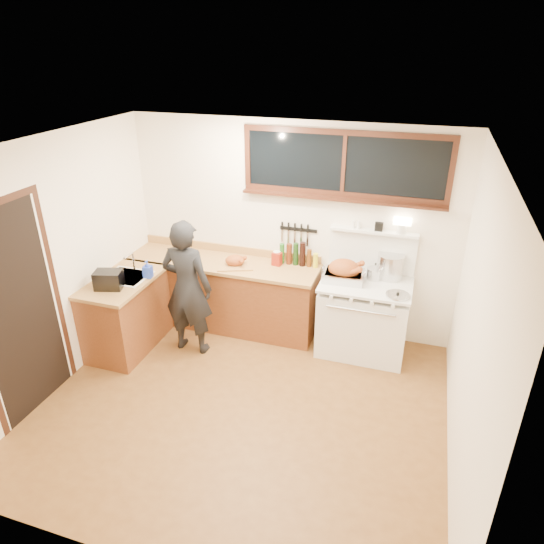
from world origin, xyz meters
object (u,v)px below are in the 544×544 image
(man, at_px, (187,288))
(cutting_board, at_px, (235,262))
(roast_turkey, at_px, (344,272))
(vintage_stove, at_px, (364,315))

(man, bearing_deg, cutting_board, 56.41)
(man, relative_size, roast_turkey, 3.31)
(vintage_stove, xyz_separation_m, man, (-1.96, -0.61, 0.35))
(vintage_stove, xyz_separation_m, cutting_board, (-1.58, -0.05, 0.49))
(cutting_board, bearing_deg, vintage_stove, 1.65)
(cutting_board, distance_m, roast_turkey, 1.32)
(man, height_order, cutting_board, man)
(vintage_stove, height_order, cutting_board, vintage_stove)
(man, xyz_separation_m, roast_turkey, (1.69, 0.60, 0.18))
(vintage_stove, distance_m, cutting_board, 1.66)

